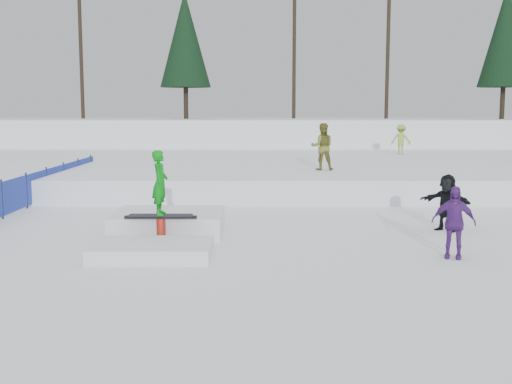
{
  "coord_description": "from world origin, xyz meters",
  "views": [
    {
      "loc": [
        0.52,
        -12.75,
        3.0
      ],
      "look_at": [
        0.5,
        2.0,
        1.1
      ],
      "focal_mm": 45.0,
      "sensor_mm": 36.0,
      "label": 1
    }
  ],
  "objects_px": {
    "spectator_purple": "(454,222)",
    "safety_fence": "(27,191)",
    "walker_ygreen": "(401,139)",
    "spectator_dark": "(447,203)",
    "jib_rail_feature": "(165,227)",
    "walker_olive": "(322,147)"
  },
  "relations": [
    {
      "from": "walker_olive",
      "to": "spectator_dark",
      "type": "xyz_separation_m",
      "value": [
        2.32,
        -7.64,
        -0.95
      ]
    },
    {
      "from": "walker_olive",
      "to": "walker_ygreen",
      "type": "xyz_separation_m",
      "value": [
        4.7,
        8.19,
        -0.12
      ]
    },
    {
      "from": "walker_ygreen",
      "to": "spectator_dark",
      "type": "bearing_deg",
      "value": 101.27
    },
    {
      "from": "walker_ygreen",
      "to": "spectator_purple",
      "type": "relative_size",
      "value": 1.0
    },
    {
      "from": "walker_ygreen",
      "to": "spectator_purple",
      "type": "distance_m",
      "value": 19.05
    },
    {
      "from": "spectator_purple",
      "to": "jib_rail_feature",
      "type": "distance_m",
      "value": 6.4
    },
    {
      "from": "walker_ygreen",
      "to": "spectator_dark",
      "type": "relative_size",
      "value": 1.04
    },
    {
      "from": "safety_fence",
      "to": "walker_ygreen",
      "type": "height_order",
      "value": "walker_ygreen"
    },
    {
      "from": "walker_ygreen",
      "to": "spectator_dark",
      "type": "xyz_separation_m",
      "value": [
        -2.38,
        -15.83,
        -0.83
      ]
    },
    {
      "from": "safety_fence",
      "to": "spectator_dark",
      "type": "bearing_deg",
      "value": -17.21
    },
    {
      "from": "walker_ygreen",
      "to": "spectator_purple",
      "type": "bearing_deg",
      "value": 100.42
    },
    {
      "from": "spectator_purple",
      "to": "safety_fence",
      "type": "bearing_deg",
      "value": 167.71
    },
    {
      "from": "safety_fence",
      "to": "spectator_purple",
      "type": "xyz_separation_m",
      "value": [
        11.0,
        -6.58,
        0.19
      ]
    },
    {
      "from": "jib_rail_feature",
      "to": "spectator_purple",
      "type": "bearing_deg",
      "value": -16.62
    },
    {
      "from": "walker_ygreen",
      "to": "spectator_purple",
      "type": "xyz_separation_m",
      "value": [
        -3.11,
        -18.77,
        -0.8
      ]
    },
    {
      "from": "safety_fence",
      "to": "walker_ygreen",
      "type": "bearing_deg",
      "value": 40.84
    },
    {
      "from": "safety_fence",
      "to": "spectator_purple",
      "type": "relative_size",
      "value": 10.83
    },
    {
      "from": "walker_olive",
      "to": "spectator_purple",
      "type": "height_order",
      "value": "walker_olive"
    },
    {
      "from": "spectator_dark",
      "to": "jib_rail_feature",
      "type": "height_order",
      "value": "jib_rail_feature"
    },
    {
      "from": "spectator_dark",
      "to": "jib_rail_feature",
      "type": "distance_m",
      "value": 6.95
    },
    {
      "from": "safety_fence",
      "to": "walker_ygreen",
      "type": "xyz_separation_m",
      "value": [
        14.11,
        12.2,
        0.99
      ]
    },
    {
      "from": "walker_olive",
      "to": "spectator_purple",
      "type": "relative_size",
      "value": 1.16
    }
  ]
}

